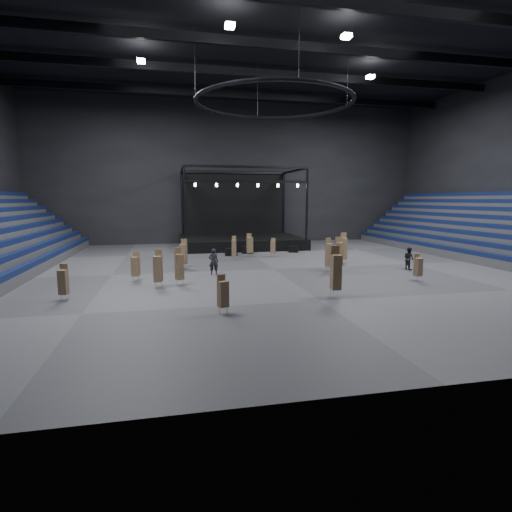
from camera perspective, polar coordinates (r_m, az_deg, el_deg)
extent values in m
plane|color=#4A4A4C|center=(32.52, 2.47, -1.86)|extent=(50.00, 50.00, 0.00)
cube|color=black|center=(34.34, 2.68, 29.22)|extent=(50.00, 42.00, 0.20)
cube|color=black|center=(52.73, -3.31, 11.76)|extent=(50.00, 0.20, 18.00)
cube|color=black|center=(13.27, 28.02, 21.96)|extent=(50.00, 0.20, 18.00)
cube|color=#0E1C3F|center=(32.93, -29.71, -1.13)|extent=(0.59, 40.00, 0.40)
cube|color=#0E1C3F|center=(33.11, -31.28, 0.12)|extent=(0.59, 40.00, 0.40)
cube|color=#454547|center=(43.08, 31.23, -0.08)|extent=(7.20, 40.00, 0.75)
cube|color=#0E1C3F|center=(40.83, 27.92, 0.58)|extent=(0.59, 40.00, 0.40)
cube|color=#454547|center=(43.34, 31.70, 0.43)|extent=(6.30, 40.00, 1.50)
cube|color=#0E1C3F|center=(41.34, 28.95, 1.64)|extent=(0.59, 40.00, 0.40)
cube|color=#454547|center=(43.61, 32.16, 0.94)|extent=(5.40, 40.00, 2.25)
cube|color=#0E1C3F|center=(41.87, 29.95, 2.68)|extent=(0.59, 40.00, 0.40)
cube|color=#454547|center=(43.89, 32.62, 1.43)|extent=(4.50, 40.00, 3.00)
cube|color=#0E1C3F|center=(42.42, 30.93, 3.68)|extent=(0.59, 40.00, 0.40)
cube|color=#0E1C3F|center=(43.01, 31.88, 4.66)|extent=(0.59, 40.00, 0.40)
cube|color=black|center=(47.46, -2.21, 2.02)|extent=(14.00, 10.00, 1.20)
cube|color=black|center=(51.93, -3.15, 7.62)|extent=(13.30, 0.30, 8.00)
cylinder|color=black|center=(41.93, -10.15, 7.26)|extent=(0.24, 0.24, 7.80)
cylinder|color=black|center=(51.12, -10.51, 7.38)|extent=(0.24, 0.24, 7.80)
cylinder|color=black|center=(44.39, 7.29, 7.36)|extent=(0.24, 0.24, 7.80)
cylinder|color=black|center=(53.16, 3.99, 7.52)|extent=(0.24, 0.24, 7.80)
cube|color=black|center=(42.80, -1.20, 12.63)|extent=(13.40, 0.25, 0.25)
cube|color=black|center=(51.84, -3.15, 11.82)|extent=(13.40, 0.25, 0.25)
cube|color=black|center=(42.71, -1.19, 10.62)|extent=(13.40, 0.20, 0.20)
cylinder|color=white|center=(42.00, -8.69, 10.03)|extent=(0.24, 0.24, 0.35)
cylinder|color=white|center=(42.19, -5.66, 10.07)|extent=(0.24, 0.24, 0.35)
cylinder|color=white|center=(42.50, -2.67, 10.08)|extent=(0.24, 0.24, 0.35)
cylinder|color=white|center=(42.91, 0.28, 10.07)|extent=(0.24, 0.24, 0.35)
cylinder|color=white|center=(43.43, 3.16, 10.04)|extent=(0.24, 0.24, 0.35)
cylinder|color=white|center=(44.06, 5.96, 9.98)|extent=(0.24, 0.24, 0.35)
torus|color=black|center=(32.87, 2.62, 21.07)|extent=(12.30, 12.30, 0.30)
cylinder|color=black|center=(35.44, 12.99, 24.09)|extent=(0.04, 0.04, 5.00)
cylinder|color=black|center=(39.13, 0.24, 22.72)|extent=(0.04, 0.04, 5.00)
cylinder|color=black|center=(32.60, -8.74, 25.65)|extent=(0.04, 0.04, 5.00)
cylinder|color=black|center=(28.06, 6.19, 28.67)|extent=(0.04, 0.04, 5.00)
cube|color=black|center=(34.06, 2.67, 27.97)|extent=(49.00, 0.35, 0.70)
cube|color=black|center=(40.53, -0.09, 24.70)|extent=(49.00, 0.35, 0.70)
cube|color=black|center=(48.11, -2.22, 22.02)|extent=(49.00, 0.35, 0.70)
cube|color=white|center=(36.73, -16.09, 25.19)|extent=(0.60, 0.60, 0.25)
cube|color=white|center=(40.88, 16.01, 23.38)|extent=(0.60, 0.60, 0.25)
cube|color=white|center=(29.43, -3.77, 29.99)|extent=(0.60, 0.60, 0.25)
cube|color=white|center=(31.54, 12.79, 28.29)|extent=(0.60, 0.60, 0.25)
cube|color=black|center=(40.11, -3.58, 0.58)|extent=(1.18, 0.63, 0.77)
cube|color=black|center=(41.71, -1.19, 0.90)|extent=(1.31, 0.90, 0.80)
cube|color=black|center=(42.84, 5.37, 0.99)|extent=(1.16, 0.87, 0.69)
cylinder|color=silver|center=(32.00, 11.52, -1.79)|extent=(0.03, 0.03, 0.43)
cylinder|color=silver|center=(32.38, 11.23, -1.67)|extent=(0.03, 0.03, 0.43)
cylinder|color=silver|center=(32.17, 12.19, -1.76)|extent=(0.03, 0.03, 0.43)
cylinder|color=silver|center=(32.54, 11.90, -1.64)|extent=(0.03, 0.03, 0.43)
cube|color=#927C50|center=(32.10, 11.77, 0.26)|extent=(0.57, 0.57, 1.81)
cube|color=#927C50|center=(32.19, 11.62, 1.81)|extent=(0.50, 0.12, 0.99)
cylinder|color=silver|center=(39.05, -1.12, 0.14)|extent=(0.03, 0.03, 0.43)
cylinder|color=silver|center=(39.44, -1.23, 0.22)|extent=(0.03, 0.03, 0.43)
cylinder|color=silver|center=(39.13, -0.54, 0.16)|extent=(0.03, 0.03, 0.43)
cylinder|color=silver|center=(39.52, -0.65, 0.24)|extent=(0.03, 0.03, 0.43)
cube|color=#927C50|center=(39.16, -0.89, 1.60)|extent=(0.58, 0.58, 1.52)
cube|color=#927C50|center=(39.29, -1.00, 2.66)|extent=(0.50, 0.13, 0.83)
cylinder|color=silver|center=(26.53, -11.25, -3.84)|extent=(0.03, 0.03, 0.41)
cylinder|color=silver|center=(26.91, -11.26, -3.67)|extent=(0.03, 0.03, 0.41)
cylinder|color=silver|center=(26.54, -10.41, -3.81)|extent=(0.03, 0.03, 0.41)
cylinder|color=silver|center=(26.92, -10.44, -3.64)|extent=(0.03, 0.03, 0.41)
cube|color=#927C50|center=(26.53, -10.90, -1.54)|extent=(0.62, 0.62, 1.68)
cube|color=#927C50|center=(26.60, -11.09, 0.20)|extent=(0.46, 0.21, 0.92)
cylinder|color=silver|center=(32.62, -10.67, -1.57)|extent=(0.03, 0.03, 0.44)
cylinder|color=silver|center=(33.04, -10.69, -1.45)|extent=(0.03, 0.03, 0.44)
cylinder|color=silver|center=(32.64, -9.93, -1.55)|extent=(0.03, 0.03, 0.44)
cylinder|color=silver|center=(33.05, -9.96, -1.43)|extent=(0.03, 0.03, 0.44)
cube|color=#927C50|center=(32.68, -10.36, 0.28)|extent=(0.70, 0.70, 1.62)
cube|color=#927C50|center=(32.79, -10.24, 1.65)|extent=(0.49, 0.27, 0.89)
cylinder|color=silver|center=(23.43, 11.00, -5.37)|extent=(0.03, 0.03, 0.44)
cylinder|color=silver|center=(23.80, 10.61, -5.15)|extent=(0.03, 0.03, 0.44)
cylinder|color=silver|center=(23.59, 11.94, -5.31)|extent=(0.03, 0.03, 0.44)
cylinder|color=silver|center=(23.97, 11.53, -5.09)|extent=(0.03, 0.03, 0.44)
cube|color=#927C50|center=(23.45, 11.35, -2.30)|extent=(0.54, 0.54, 2.03)
cube|color=#927C50|center=(23.50, 11.22, 0.11)|extent=(0.51, 0.08, 1.11)
cylinder|color=silver|center=(28.55, -17.17, -3.22)|extent=(0.03, 0.03, 0.39)
cylinder|color=silver|center=(28.91, -17.10, -3.07)|extent=(0.03, 0.03, 0.39)
cylinder|color=silver|center=(28.51, -16.41, -3.20)|extent=(0.03, 0.03, 0.39)
cylinder|color=silver|center=(28.88, -16.36, -3.05)|extent=(0.03, 0.03, 0.39)
cube|color=#927C50|center=(28.56, -16.83, -1.44)|extent=(0.60, 0.60, 1.32)
cube|color=#927C50|center=(28.65, -16.72, -0.17)|extent=(0.45, 0.21, 0.73)
cylinder|color=silver|center=(24.69, -26.21, -5.46)|extent=(0.03, 0.03, 0.37)
cylinder|color=silver|center=(25.02, -26.01, -5.28)|extent=(0.03, 0.03, 0.37)
cylinder|color=silver|center=(24.61, -25.41, -5.45)|extent=(0.03, 0.03, 0.37)
cylinder|color=silver|center=(24.94, -25.22, -5.27)|extent=(0.03, 0.03, 0.37)
cube|color=#927C50|center=(24.64, -25.84, -3.38)|extent=(0.52, 0.52, 1.38)
cube|color=#927C50|center=(24.70, -25.76, -1.85)|extent=(0.43, 0.13, 0.76)
cylinder|color=silver|center=(37.10, -3.37, -0.36)|extent=(0.03, 0.03, 0.35)
cylinder|color=silver|center=(37.43, -3.44, -0.28)|extent=(0.03, 0.03, 0.35)
cylinder|color=silver|center=(37.15, -2.86, -0.34)|extent=(0.03, 0.03, 0.35)
cylinder|color=silver|center=(37.48, -2.94, -0.27)|extent=(0.03, 0.03, 0.35)
cube|color=#927C50|center=(37.16, -3.17, 1.13)|extent=(0.50, 0.50, 1.54)
cube|color=#927C50|center=(37.26, -3.16, 2.26)|extent=(0.40, 0.13, 0.85)
cylinder|color=silver|center=(26.14, -14.18, -4.11)|extent=(0.03, 0.03, 0.40)
cylinder|color=silver|center=(26.51, -14.15, -3.94)|extent=(0.03, 0.03, 0.40)
cylinder|color=silver|center=(26.13, -13.34, -4.09)|extent=(0.03, 0.03, 0.40)
cylinder|color=silver|center=(26.50, -13.32, -3.92)|extent=(0.03, 0.03, 0.40)
cube|color=#927C50|center=(26.13, -13.82, -1.81)|extent=(0.60, 0.60, 1.66)
cube|color=#927C50|center=(26.20, -13.74, -0.05)|extent=(0.46, 0.19, 0.91)
cylinder|color=silver|center=(19.71, -5.16, -7.92)|extent=(0.03, 0.03, 0.38)
cylinder|color=silver|center=(20.06, -5.28, -7.64)|extent=(0.03, 0.03, 0.38)
cylinder|color=silver|center=(19.76, -4.11, -7.87)|extent=(0.03, 0.03, 0.38)
cylinder|color=silver|center=(20.10, -4.26, -7.59)|extent=(0.03, 0.03, 0.38)
cube|color=#927C50|center=(19.69, -4.73, -5.42)|extent=(0.58, 0.58, 1.29)
cube|color=#927C50|center=(19.73, -4.99, -3.64)|extent=(0.43, 0.20, 0.71)
cylinder|color=silver|center=(35.54, 12.21, -0.83)|extent=(0.03, 0.03, 0.43)
cylinder|color=silver|center=(35.91, 11.94, -0.74)|extent=(0.03, 0.03, 0.43)
cylinder|color=silver|center=(35.71, 12.80, -0.81)|extent=(0.03, 0.03, 0.43)
cylinder|color=silver|center=(36.07, 12.53, -0.71)|extent=(0.03, 0.03, 0.43)
cube|color=#927C50|center=(35.65, 12.43, 1.04)|extent=(0.61, 0.61, 1.86)
cube|color=#927C50|center=(35.77, 12.40, 2.49)|extent=(0.49, 0.17, 1.02)
cylinder|color=silver|center=(38.98, 2.24, 0.08)|extent=(0.03, 0.03, 0.37)
cylinder|color=silver|center=(39.32, 2.12, 0.15)|extent=(0.03, 0.03, 0.37)
cylinder|color=silver|center=(39.07, 2.75, 0.09)|extent=(0.03, 0.03, 0.37)
cylinder|color=silver|center=(39.40, 2.61, 0.16)|extent=(0.03, 0.03, 0.37)
cube|color=#927C50|center=(39.09, 2.44, 1.27)|extent=(0.58, 0.58, 1.21)
cube|color=#927C50|center=(39.21, 2.48, 2.11)|extent=(0.42, 0.21, 0.67)
cylinder|color=silver|center=(31.49, 10.20, -1.94)|extent=(0.03, 0.03, 0.41)
cylinder|color=silver|center=(31.84, 9.94, -1.82)|extent=(0.03, 0.03, 0.41)
cylinder|color=silver|center=(31.63, 10.85, -1.91)|extent=(0.03, 0.03, 0.41)
cylinder|color=silver|center=(31.98, 10.58, -1.79)|extent=(0.03, 0.03, 0.41)
cube|color=#927C50|center=(31.56, 10.45, 0.12)|extent=(0.58, 0.58, 1.81)
cube|color=#927C50|center=(31.62, 10.27, 1.70)|extent=(0.47, 0.17, 1.00)
cylinder|color=silver|center=(29.63, 21.99, -3.07)|extent=(0.03, 0.03, 0.36)
cylinder|color=silver|center=(29.91, 21.62, -2.95)|extent=(0.03, 0.03, 0.36)
cylinder|color=silver|center=(29.82, 22.54, -3.03)|extent=(0.03, 0.03, 0.36)
cylinder|color=silver|center=(30.10, 22.17, -2.91)|extent=(0.03, 0.03, 0.36)
cube|color=#927C50|center=(29.73, 22.16, -1.47)|extent=(0.49, 0.49, 1.25)
cube|color=#927C50|center=(29.78, 21.99, -0.33)|extent=(0.42, 0.11, 0.69)
imported|color=black|center=(30.07, -6.08, -0.81)|extent=(0.74, 0.50, 1.98)
imported|color=black|center=(34.37, 20.99, -0.32)|extent=(0.78, 0.96, 1.82)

